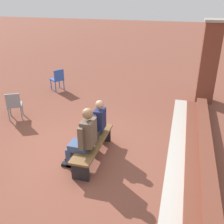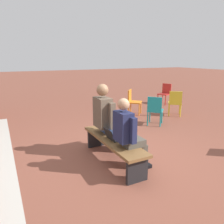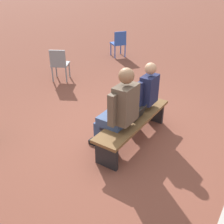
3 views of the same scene
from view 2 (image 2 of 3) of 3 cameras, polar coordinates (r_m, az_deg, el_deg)
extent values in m
plane|color=brown|center=(4.40, 3.93, -11.63)|extent=(60.00, 60.00, 0.00)
cube|color=#B7B2A8|center=(3.84, -26.29, -17.15)|extent=(8.29, 0.40, 0.01)
cube|color=brown|center=(4.05, 0.30, -7.33)|extent=(1.80, 0.44, 0.05)
cube|color=black|center=(3.53, 6.56, -14.92)|extent=(0.06, 0.37, 0.40)
cube|color=black|center=(4.81, -4.17, -6.72)|extent=(0.06, 0.37, 0.40)
cube|color=#4C473D|center=(3.76, 5.47, -7.88)|extent=(0.30, 0.35, 0.12)
cube|color=#4C473D|center=(3.90, 8.24, -11.56)|extent=(0.10, 0.11, 0.45)
cube|color=black|center=(4.02, 8.78, -13.89)|extent=(0.10, 0.21, 0.06)
cube|color=#4C473D|center=(4.02, 6.91, -10.72)|extent=(0.10, 0.11, 0.45)
cube|color=black|center=(4.13, 7.45, -13.01)|extent=(0.10, 0.21, 0.06)
cube|color=#1E2347|center=(3.56, 2.94, -3.82)|extent=(0.34, 0.21, 0.49)
cube|color=navy|center=(3.62, 4.45, -4.10)|extent=(0.04, 0.01, 0.30)
cube|color=#1E2347|center=(3.42, 5.63, -4.91)|extent=(0.08, 0.09, 0.42)
cube|color=#1E2347|center=(3.77, 2.12, -3.07)|extent=(0.08, 0.09, 0.42)
sphere|color=tan|center=(3.46, 3.02, 2.03)|extent=(0.19, 0.19, 0.19)
cube|color=#384C75|center=(4.40, 0.31, -4.36)|extent=(0.35, 0.41, 0.15)
cube|color=#384C75|center=(4.52, 3.21, -7.76)|extent=(0.11, 0.12, 0.45)
cube|color=black|center=(4.62, 3.85, -9.79)|extent=(0.11, 0.25, 0.07)
cube|color=#384C75|center=(4.67, 2.03, -7.01)|extent=(0.11, 0.12, 0.45)
cube|color=black|center=(4.77, 2.67, -9.00)|extent=(0.11, 0.25, 0.07)
cube|color=brown|center=(4.20, -2.44, -0.11)|extent=(0.39, 0.25, 0.58)
cube|color=brown|center=(4.02, 0.00, -1.06)|extent=(0.09, 0.10, 0.49)
cube|color=brown|center=(4.46, -2.95, 0.43)|extent=(0.09, 0.10, 0.49)
sphere|color=#8C6647|center=(4.12, -2.51, 5.77)|extent=(0.23, 0.23, 0.23)
cube|color=black|center=(4.04, 0.98, -6.89)|extent=(0.32, 0.22, 0.02)
cube|color=#2D2D33|center=(4.04, 1.10, -6.71)|extent=(0.29, 0.15, 0.00)
cube|color=black|center=(3.94, -0.83, -5.80)|extent=(0.32, 0.07, 0.19)
cube|color=#33519E|center=(3.94, -0.73, -5.78)|extent=(0.28, 0.06, 0.17)
cube|color=red|center=(9.36, 13.46, 4.57)|extent=(0.53, 0.53, 0.04)
cube|color=red|center=(9.49, 14.12, 6.00)|extent=(0.39, 0.17, 0.40)
cylinder|color=red|center=(9.34, 11.87, 3.26)|extent=(0.04, 0.04, 0.40)
cylinder|color=red|center=(9.16, 13.78, 2.95)|extent=(0.04, 0.04, 0.40)
cylinder|color=red|center=(9.64, 13.01, 3.54)|extent=(0.04, 0.04, 0.40)
cylinder|color=red|center=(9.47, 14.87, 3.23)|extent=(0.04, 0.04, 0.40)
cube|color=orange|center=(7.50, 6.02, 2.58)|extent=(0.59, 0.59, 0.04)
cube|color=orange|center=(7.49, 4.63, 4.32)|extent=(0.32, 0.31, 0.40)
cylinder|color=orange|center=(7.34, 7.10, 0.54)|extent=(0.04, 0.04, 0.40)
cylinder|color=orange|center=(7.69, 7.55, 1.15)|extent=(0.04, 0.04, 0.40)
cylinder|color=orange|center=(7.40, 4.36, 0.73)|extent=(0.04, 0.04, 0.40)
cylinder|color=orange|center=(7.75, 4.92, 1.32)|extent=(0.04, 0.04, 0.40)
cube|color=gold|center=(7.60, 16.11, 2.26)|extent=(0.59, 0.59, 0.04)
cube|color=gold|center=(7.38, 16.29, 3.64)|extent=(0.29, 0.33, 0.40)
cylinder|color=gold|center=(7.84, 17.26, 0.87)|extent=(0.04, 0.04, 0.40)
cylinder|color=gold|center=(7.82, 14.63, 1.02)|extent=(0.04, 0.04, 0.40)
cylinder|color=gold|center=(7.49, 17.43, 0.26)|extent=(0.04, 0.04, 0.40)
cylinder|color=gold|center=(7.47, 14.68, 0.42)|extent=(0.04, 0.04, 0.40)
cube|color=teal|center=(6.41, 11.24, 0.42)|extent=(0.59, 0.59, 0.04)
cube|color=teal|center=(6.18, 11.07, 2.01)|extent=(0.32, 0.30, 0.40)
cylinder|color=teal|center=(6.62, 12.92, -1.21)|extent=(0.04, 0.04, 0.40)
cylinder|color=teal|center=(6.67, 9.85, -0.95)|extent=(0.04, 0.04, 0.40)
cylinder|color=teal|center=(6.27, 12.52, -2.03)|extent=(0.04, 0.04, 0.40)
cylinder|color=teal|center=(6.32, 9.29, -1.75)|extent=(0.04, 0.04, 0.40)
camera|label=1|loc=(8.28, -29.57, 23.90)|focal=42.00mm
camera|label=3|loc=(6.68, -28.89, 18.66)|focal=42.00mm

